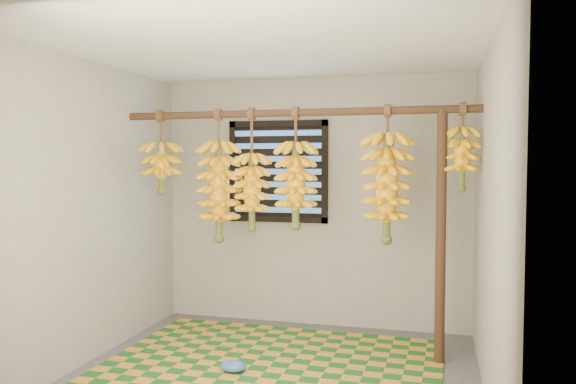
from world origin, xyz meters
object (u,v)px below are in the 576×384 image
(woven_mat, at_px, (269,367))
(banana_bunch_e, at_px, (387,188))
(banana_bunch_b, at_px, (219,191))
(plastic_bag, at_px, (233,366))
(banana_bunch_c, at_px, (252,192))
(support_post, at_px, (441,238))
(banana_bunch_f, at_px, (462,158))
(banana_bunch_a, at_px, (161,167))
(banana_bunch_d, at_px, (296,185))

(woven_mat, xyz_separation_m, banana_bunch_e, (0.85, 0.45, 1.38))
(banana_bunch_b, distance_m, banana_bunch_e, 1.44)
(plastic_bag, bearing_deg, banana_bunch_b, 119.70)
(banana_bunch_b, xyz_separation_m, banana_bunch_c, (0.30, 0.00, -0.00))
(support_post, bearing_deg, banana_bunch_f, -0.00)
(plastic_bag, distance_m, banana_bunch_e, 1.83)
(support_post, height_order, woven_mat, support_post)
(plastic_bag, distance_m, banana_bunch_f, 2.36)
(plastic_bag, height_order, banana_bunch_e, banana_bunch_e)
(plastic_bag, height_order, banana_bunch_f, banana_bunch_f)
(woven_mat, bearing_deg, banana_bunch_f, 17.53)
(plastic_bag, relative_size, banana_bunch_a, 0.28)
(banana_bunch_b, bearing_deg, banana_bunch_e, 0.00)
(plastic_bag, height_order, banana_bunch_b, banana_bunch_b)
(support_post, distance_m, woven_mat, 1.68)
(banana_bunch_c, bearing_deg, banana_bunch_e, 0.00)
(support_post, xyz_separation_m, banana_bunch_d, (-1.17, 0.00, 0.40))
(banana_bunch_e, bearing_deg, banana_bunch_a, 180.00)
(banana_bunch_d, height_order, banana_bunch_e, same)
(banana_bunch_c, height_order, banana_bunch_e, same)
(banana_bunch_b, bearing_deg, support_post, 0.00)
(banana_bunch_d, bearing_deg, plastic_bag, -118.22)
(plastic_bag, bearing_deg, woven_mat, 35.93)
(woven_mat, xyz_separation_m, banana_bunch_d, (0.10, 0.45, 1.40))
(support_post, xyz_separation_m, woven_mat, (-1.27, -0.45, -0.99))
(banana_bunch_b, bearing_deg, banana_bunch_f, -0.00)
(banana_bunch_b, relative_size, banana_bunch_e, 1.04)
(banana_bunch_e, bearing_deg, plastic_bag, -150.28)
(banana_bunch_c, bearing_deg, support_post, 0.00)
(plastic_bag, distance_m, banana_bunch_d, 1.52)
(banana_bunch_c, distance_m, banana_bunch_f, 1.73)
(banana_bunch_b, bearing_deg, banana_bunch_a, 180.00)
(banana_bunch_a, bearing_deg, banana_bunch_b, 0.00)
(support_post, distance_m, banana_bunch_a, 2.47)
(plastic_bag, distance_m, banana_bunch_b, 1.47)
(banana_bunch_f, bearing_deg, banana_bunch_e, 180.00)
(banana_bunch_b, height_order, banana_bunch_f, same)
(banana_bunch_d, relative_size, banana_bunch_e, 0.92)
(plastic_bag, height_order, banana_bunch_c, banana_bunch_c)
(banana_bunch_b, bearing_deg, plastic_bag, -60.30)
(banana_bunch_f, bearing_deg, plastic_bag, -159.50)
(banana_bunch_c, bearing_deg, banana_bunch_b, 180.00)
(support_post, relative_size, banana_bunch_c, 1.92)
(support_post, bearing_deg, plastic_bag, -157.65)
(banana_bunch_b, distance_m, banana_bunch_c, 0.30)
(banana_bunch_a, bearing_deg, woven_mat, -21.56)
(woven_mat, relative_size, banana_bunch_c, 2.49)
(banana_bunch_a, bearing_deg, banana_bunch_d, 0.00)
(support_post, distance_m, banana_bunch_d, 1.24)
(plastic_bag, height_order, banana_bunch_a, banana_bunch_a)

